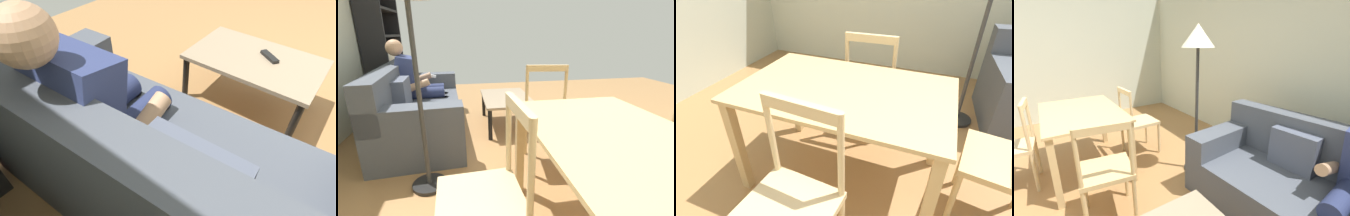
{
  "view_description": "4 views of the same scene",
  "coord_description": "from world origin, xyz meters",
  "views": [
    {
      "loc": [
        0.69,
        2.29,
        1.43
      ],
      "look_at": [
        1.19,
        1.65,
        0.69
      ],
      "focal_mm": 27.7,
      "sensor_mm": 36.0,
      "label": 1
    },
    {
      "loc": [
        -1.74,
        1.11,
        1.24
      ],
      "look_at": [
        1.2,
        0.57,
        0.25
      ],
      "focal_mm": 24.43,
      "sensor_mm": 36.0,
      "label": 2
    },
    {
      "loc": [
        -0.3,
        -0.91,
        1.46
      ],
      "look_at": [
        -0.81,
        0.35,
        0.6
      ],
      "focal_mm": 26.56,
      "sensor_mm": 36.0,
      "label": 3
    },
    {
      "loc": [
        1.81,
        0.02,
        1.5
      ],
      "look_at": [
        0.19,
        1.11,
        0.9
      ],
      "focal_mm": 22.54,
      "sensor_mm": 36.0,
      "label": 4
    }
  ],
  "objects": [
    {
      "name": "wall_side",
      "position": [
        -3.02,
        0.0,
        1.32
      ],
      "size": [
        0.12,
        5.29,
        2.63
      ],
      "primitive_type": "cube",
      "color": "beige",
      "rests_on": "ground_plane"
    },
    {
      "name": "dining_chair_facing_couch",
      "position": [
        0.18,
        0.35,
        0.47
      ],
      "size": [
        0.48,
        0.48,
        0.94
      ],
      "color": "tan",
      "rests_on": "ground_plane"
    },
    {
      "name": "dining_table",
      "position": [
        -0.81,
        0.35,
        0.63
      ],
      "size": [
        1.32,
        0.83,
        0.75
      ],
      "color": "tan",
      "rests_on": "ground_plane"
    },
    {
      "name": "dining_chair_near_wall",
      "position": [
        -0.81,
        1.04,
        0.46
      ],
      "size": [
        0.44,
        0.44,
        0.94
      ],
      "color": "#D1B27F",
      "rests_on": "ground_plane"
    },
    {
      "name": "couch",
      "position": [
        1.18,
        1.72,
        0.31
      ],
      "size": [
        2.07,
        1.04,
        0.85
      ],
      "color": "#474C56",
      "rests_on": "ground_plane"
    },
    {
      "name": "wall_back",
      "position": [
        0.0,
        2.64,
        1.32
      ],
      "size": [
        6.03,
        0.12,
        2.63
      ],
      "primitive_type": "cube",
      "color": "beige",
      "rests_on": "ground_plane"
    },
    {
      "name": "dining_chair_by_doorway",
      "position": [
        -0.8,
        -0.33,
        0.46
      ],
      "size": [
        0.45,
        0.45,
        0.94
      ],
      "color": "#D1B27F",
      "rests_on": "ground_plane"
    },
    {
      "name": "floor_lamp",
      "position": [
        -0.01,
        1.45,
        1.43
      ],
      "size": [
        0.36,
        0.36,
        1.7
      ],
      "color": "black",
      "rests_on": "ground_plane"
    }
  ]
}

